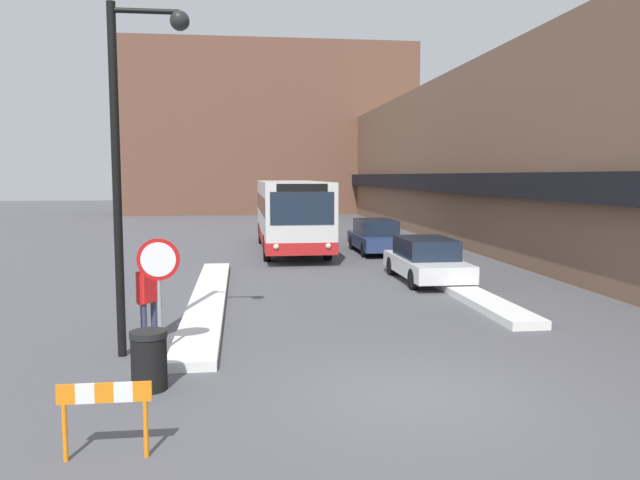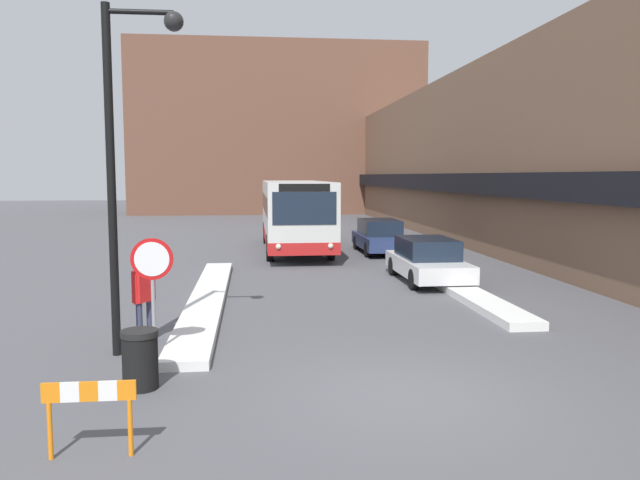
{
  "view_description": "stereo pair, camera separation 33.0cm",
  "coord_description": "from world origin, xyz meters",
  "px_view_note": "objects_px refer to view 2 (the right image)",
  "views": [
    {
      "loc": [
        -2.7,
        -9.11,
        3.38
      ],
      "look_at": [
        -0.4,
        8.97,
        1.5
      ],
      "focal_mm": 35.0,
      "sensor_mm": 36.0,
      "label": 1
    },
    {
      "loc": [
        -2.37,
        -9.15,
        3.38
      ],
      "look_at": [
        -0.4,
        8.97,
        1.5
      ],
      "focal_mm": 35.0,
      "sensor_mm": 36.0,
      "label": 2
    }
  ],
  "objects_px": {
    "street_lamp": "(126,142)",
    "construction_barricade": "(89,404)",
    "city_bus": "(295,213)",
    "stop_sign": "(152,272)",
    "pedestrian": "(144,292)",
    "trash_bin": "(140,359)",
    "parked_car_front": "(427,260)",
    "parked_car_middle": "(380,236)"
  },
  "relations": [
    {
      "from": "stop_sign",
      "to": "city_bus",
      "type": "bearing_deg",
      "value": 77.45
    },
    {
      "from": "street_lamp",
      "to": "construction_barricade",
      "type": "xyz_separation_m",
      "value": [
        0.34,
        -4.42,
        -3.34
      ]
    },
    {
      "from": "parked_car_front",
      "to": "trash_bin",
      "type": "relative_size",
      "value": 4.69
    },
    {
      "from": "parked_car_middle",
      "to": "street_lamp",
      "type": "xyz_separation_m",
      "value": [
        -7.88,
        -14.97,
        3.27
      ]
    },
    {
      "from": "street_lamp",
      "to": "trash_bin",
      "type": "xyz_separation_m",
      "value": [
        0.5,
        -1.98,
        -3.53
      ]
    },
    {
      "from": "street_lamp",
      "to": "pedestrian",
      "type": "xyz_separation_m",
      "value": [
        0.1,
        0.87,
        -2.97
      ]
    },
    {
      "from": "city_bus",
      "to": "trash_bin",
      "type": "distance_m",
      "value": 18.54
    },
    {
      "from": "trash_bin",
      "to": "city_bus",
      "type": "bearing_deg",
      "value": 78.46
    },
    {
      "from": "parked_car_front",
      "to": "parked_car_middle",
      "type": "distance_m",
      "value": 7.53
    },
    {
      "from": "stop_sign",
      "to": "street_lamp",
      "type": "xyz_separation_m",
      "value": [
        -0.5,
        0.5,
        2.36
      ]
    },
    {
      "from": "parked_car_front",
      "to": "trash_bin",
      "type": "height_order",
      "value": "parked_car_front"
    },
    {
      "from": "street_lamp",
      "to": "construction_barricade",
      "type": "relative_size",
      "value": 5.89
    },
    {
      "from": "parked_car_middle",
      "to": "parked_car_front",
      "type": "bearing_deg",
      "value": -90.0
    },
    {
      "from": "construction_barricade",
      "to": "parked_car_front",
      "type": "bearing_deg",
      "value": 57.57
    },
    {
      "from": "pedestrian",
      "to": "trash_bin",
      "type": "bearing_deg",
      "value": -138.9
    },
    {
      "from": "parked_car_front",
      "to": "street_lamp",
      "type": "relative_size",
      "value": 0.69
    },
    {
      "from": "street_lamp",
      "to": "city_bus",
      "type": "bearing_deg",
      "value": 75.41
    },
    {
      "from": "parked_car_middle",
      "to": "trash_bin",
      "type": "distance_m",
      "value": 18.48
    },
    {
      "from": "city_bus",
      "to": "street_lamp",
      "type": "height_order",
      "value": "street_lamp"
    },
    {
      "from": "parked_car_front",
      "to": "trash_bin",
      "type": "bearing_deg",
      "value": -128.07
    },
    {
      "from": "trash_bin",
      "to": "construction_barricade",
      "type": "distance_m",
      "value": 2.46
    },
    {
      "from": "parked_car_front",
      "to": "pedestrian",
      "type": "bearing_deg",
      "value": -139.81
    },
    {
      "from": "pedestrian",
      "to": "trash_bin",
      "type": "xyz_separation_m",
      "value": [
        0.4,
        -2.84,
        -0.55
      ]
    },
    {
      "from": "city_bus",
      "to": "pedestrian",
      "type": "bearing_deg",
      "value": -105.04
    },
    {
      "from": "stop_sign",
      "to": "street_lamp",
      "type": "relative_size",
      "value": 0.35
    },
    {
      "from": "stop_sign",
      "to": "trash_bin",
      "type": "distance_m",
      "value": 1.88
    },
    {
      "from": "stop_sign",
      "to": "construction_barricade",
      "type": "height_order",
      "value": "stop_sign"
    },
    {
      "from": "parked_car_middle",
      "to": "street_lamp",
      "type": "bearing_deg",
      "value": -117.75
    },
    {
      "from": "trash_bin",
      "to": "stop_sign",
      "type": "bearing_deg",
      "value": 90.29
    },
    {
      "from": "parked_car_middle",
      "to": "stop_sign",
      "type": "distance_m",
      "value": 17.17
    },
    {
      "from": "trash_bin",
      "to": "construction_barricade",
      "type": "height_order",
      "value": "trash_bin"
    },
    {
      "from": "street_lamp",
      "to": "trash_bin",
      "type": "distance_m",
      "value": 4.07
    },
    {
      "from": "parked_car_front",
      "to": "construction_barricade",
      "type": "height_order",
      "value": "parked_car_front"
    },
    {
      "from": "parked_car_middle",
      "to": "construction_barricade",
      "type": "height_order",
      "value": "parked_car_middle"
    },
    {
      "from": "city_bus",
      "to": "construction_barricade",
      "type": "height_order",
      "value": "city_bus"
    },
    {
      "from": "parked_car_front",
      "to": "construction_barricade",
      "type": "bearing_deg",
      "value": -122.43
    },
    {
      "from": "parked_car_middle",
      "to": "street_lamp",
      "type": "height_order",
      "value": "street_lamp"
    },
    {
      "from": "parked_car_front",
      "to": "stop_sign",
      "type": "xyz_separation_m",
      "value": [
        -7.38,
        -7.94,
        0.95
      ]
    },
    {
      "from": "city_bus",
      "to": "street_lamp",
      "type": "bearing_deg",
      "value": -104.59
    },
    {
      "from": "pedestrian",
      "to": "stop_sign",
      "type": "bearing_deg",
      "value": -130.85
    },
    {
      "from": "street_lamp",
      "to": "construction_barricade",
      "type": "distance_m",
      "value": 5.55
    },
    {
      "from": "construction_barricade",
      "to": "stop_sign",
      "type": "bearing_deg",
      "value": 87.73
    }
  ]
}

